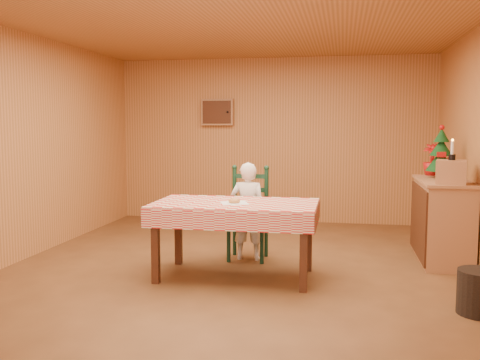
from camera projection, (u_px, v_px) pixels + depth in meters
name	position (u px, v px, depth m)	size (l,w,h in m)	color
ground	(236.00, 270.00, 5.73)	(6.00, 6.00, 0.00)	brown
cabin_walls	(245.00, 100.00, 6.06)	(5.10, 6.05, 2.65)	#C38146
dining_table	(235.00, 210.00, 5.40)	(1.66, 0.96, 0.77)	#492413
ladder_chair	(249.00, 215.00, 6.19)	(0.44, 0.40, 1.08)	#10311D
seated_child	(248.00, 211.00, 6.13)	(0.41, 0.27, 1.12)	white
napkin	(234.00, 203.00, 5.35)	(0.26, 0.26, 0.00)	white
donut	(234.00, 201.00, 5.34)	(0.12, 0.12, 0.04)	#CB8A49
shelf_unit	(441.00, 220.00, 6.09)	(0.54, 1.24, 0.93)	#B37C50
crate	(451.00, 172.00, 5.64)	(0.30, 0.30, 0.25)	#B37C50
christmas_tree	(441.00, 154.00, 6.26)	(0.34, 0.34, 0.62)	#492413
flower_arrangement	(432.00, 159.00, 6.57)	(0.22, 0.22, 0.39)	#B01110
candle_set	(452.00, 154.00, 5.62)	(0.07, 0.07, 0.22)	black
storage_bin	(480.00, 292.00, 4.38)	(0.37, 0.37, 0.37)	black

